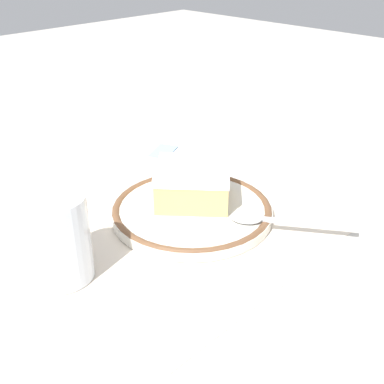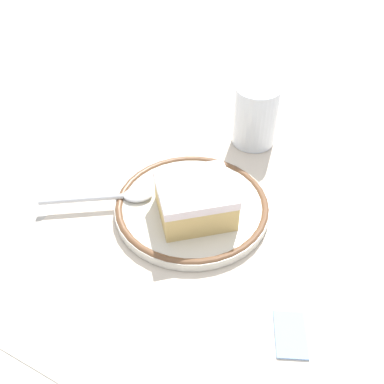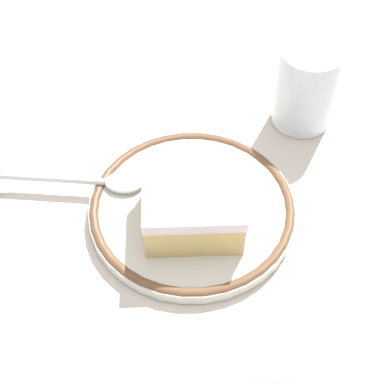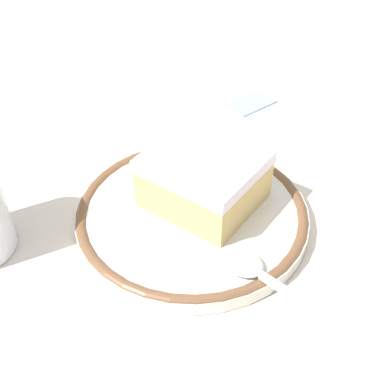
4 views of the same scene
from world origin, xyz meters
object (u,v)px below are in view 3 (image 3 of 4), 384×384
(cake_slice, at_px, (193,205))
(plate, at_px, (192,209))
(spoon, at_px, (96,181))
(cup, at_px, (305,92))

(cake_slice, bearing_deg, plate, -138.14)
(plate, distance_m, cake_slice, 0.03)
(plate, height_order, spoon, spoon)
(cake_slice, relative_size, cup, 1.32)
(plate, bearing_deg, cake_slice, 41.86)
(plate, distance_m, spoon, 0.09)
(plate, distance_m, cup, 0.17)
(cake_slice, distance_m, spoon, 0.10)
(cake_slice, bearing_deg, spoon, -76.54)
(cake_slice, height_order, spoon, cake_slice)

